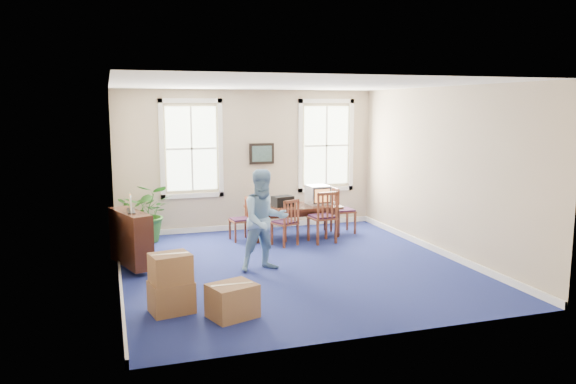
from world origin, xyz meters
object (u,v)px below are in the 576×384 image
object	(u,v)px
man	(265,220)
potted_plant	(148,213)
conference_table	(293,221)
chair_near_left	(285,222)
crt_tv	(318,195)
credenza	(131,242)
cardboard_boxes	(186,278)

from	to	relation	value
man	potted_plant	distance (m)	3.27
conference_table	chair_near_left	size ratio (longest dim) A/B	2.07
conference_table	crt_tv	distance (m)	0.81
crt_tv	chair_near_left	xyz separation A→B (m)	(-1.00, -0.73, -0.41)
conference_table	credenza	world-z (taller)	credenza
man	potted_plant	xyz separation A→B (m)	(-1.79, 2.73, -0.26)
man	crt_tv	bearing A→B (deg)	44.68
chair_near_left	cardboard_boxes	bearing A→B (deg)	26.56
credenza	potted_plant	xyz separation A→B (m)	(0.42, 1.94, 0.15)
crt_tv	cardboard_boxes	size ratio (longest dim) A/B	0.33
potted_plant	crt_tv	bearing A→B (deg)	-6.70
man	potted_plant	bearing A→B (deg)	116.95
man	cardboard_boxes	bearing A→B (deg)	-143.30
crt_tv	man	xyz separation A→B (m)	(-1.86, -2.30, -0.01)
credenza	potted_plant	distance (m)	1.99
man	chair_near_left	bearing A→B (deg)	54.99
conference_table	chair_near_left	distance (m)	0.81
chair_near_left	crt_tv	bearing A→B (deg)	-168.77
conference_table	crt_tv	size ratio (longest dim) A/B	4.01
man	credenza	bearing A→B (deg)	154.05
conference_table	potted_plant	distance (m)	3.11
conference_table	man	size ratio (longest dim) A/B	1.13
potted_plant	cardboard_boxes	distance (m)	4.19
conference_table	crt_tv	world-z (taller)	crt_tv
chair_near_left	man	distance (m)	1.83
credenza	cardboard_boxes	size ratio (longest dim) A/B	0.79
cardboard_boxes	chair_near_left	bearing A→B (deg)	51.36
credenza	cardboard_boxes	bearing A→B (deg)	-92.51
cardboard_boxes	conference_table	bearing A→B (deg)	52.67
conference_table	crt_tv	bearing A→B (deg)	4.25
crt_tv	chair_near_left	world-z (taller)	crt_tv
cardboard_boxes	potted_plant	bearing A→B (deg)	93.18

